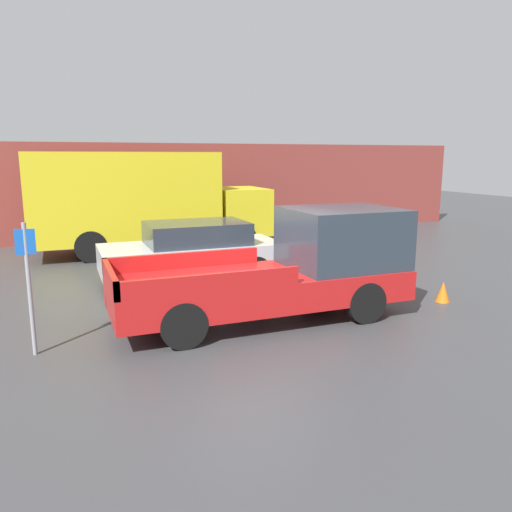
# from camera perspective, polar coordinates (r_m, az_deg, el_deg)

# --- Properties ---
(ground_plane) EXTENTS (60.00, 60.00, 0.00)m
(ground_plane) POSITION_cam_1_polar(r_m,az_deg,el_deg) (10.07, 0.31, -7.03)
(ground_plane) COLOR #3D3D3F
(building_wall) EXTENTS (28.00, 0.15, 3.68)m
(building_wall) POSITION_cam_1_polar(r_m,az_deg,el_deg) (19.99, -11.40, 7.29)
(building_wall) COLOR brown
(building_wall) RESTS_ON ground
(pickup_truck) EXTENTS (5.77, 2.11, 2.14)m
(pickup_truck) POSITION_cam_1_polar(r_m,az_deg,el_deg) (9.97, 4.18, -1.28)
(pickup_truck) COLOR red
(pickup_truck) RESTS_ON ground
(car) EXTENTS (4.57, 1.96, 1.52)m
(car) POSITION_cam_1_polar(r_m,az_deg,el_deg) (12.89, -7.19, 0.59)
(car) COLOR silver
(car) RESTS_ON ground
(delivery_truck) EXTENTS (7.79, 2.43, 3.30)m
(delivery_truck) POSITION_cam_1_polar(r_m,az_deg,el_deg) (17.00, -12.92, 6.31)
(delivery_truck) COLOR gold
(delivery_truck) RESTS_ON ground
(parking_sign) EXTENTS (0.30, 0.07, 2.17)m
(parking_sign) POSITION_cam_1_polar(r_m,az_deg,el_deg) (8.67, -24.53, -2.67)
(parking_sign) COLOR gray
(parking_sign) RESTS_ON ground
(newspaper_box) EXTENTS (0.45, 0.40, 0.98)m
(newspaper_box) POSITION_cam_1_polar(r_m,az_deg,el_deg) (20.19, -6.23, 3.63)
(newspaper_box) COLOR red
(newspaper_box) RESTS_ON ground
(traffic_cone) EXTENTS (0.30, 0.30, 0.45)m
(traffic_cone) POSITION_cam_1_polar(r_m,az_deg,el_deg) (11.81, 20.59, -3.85)
(traffic_cone) COLOR orange
(traffic_cone) RESTS_ON ground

